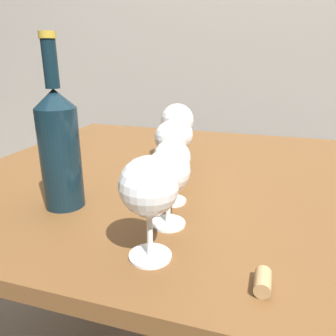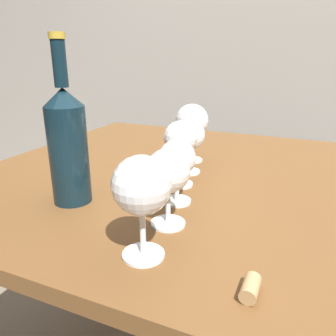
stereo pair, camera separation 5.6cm
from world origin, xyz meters
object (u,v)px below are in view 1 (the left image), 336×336
at_px(wine_glass_pinot, 177,121).
at_px(wine_bottle, 59,146).
at_px(wine_glass_chardonnay, 168,173).
at_px(wine_glass_cabernet, 177,136).
at_px(cork, 263,282).
at_px(wine_glass_empty, 172,160).
at_px(wine_glass_merlot, 149,188).
at_px(wine_glass_port, 171,140).

relative_size(wine_glass_pinot, wine_bottle, 0.49).
height_order(wine_glass_chardonnay, wine_bottle, wine_bottle).
height_order(wine_glass_chardonnay, wine_glass_pinot, wine_glass_pinot).
bearing_deg(wine_glass_cabernet, cork, -60.23).
bearing_deg(wine_glass_empty, cork, -49.39).
height_order(wine_glass_pinot, cork, wine_glass_pinot).
relative_size(wine_glass_cabernet, wine_bottle, 0.42).
xyz_separation_m(wine_glass_merlot, wine_bottle, (-0.23, 0.12, 0.01)).
distance_m(wine_glass_merlot, wine_glass_pinot, 0.49).
xyz_separation_m(wine_glass_pinot, cork, (0.26, -0.50, -0.10)).
xyz_separation_m(wine_glass_port, cork, (0.22, -0.31, -0.10)).
xyz_separation_m(wine_glass_port, wine_bottle, (-0.17, -0.17, 0.02)).
relative_size(wine_glass_port, wine_glass_pinot, 0.94).
xyz_separation_m(wine_glass_chardonnay, wine_glass_empty, (-0.02, 0.10, -0.01)).
distance_m(wine_glass_chardonnay, wine_glass_cabernet, 0.29).
relative_size(wine_glass_empty, wine_glass_cabernet, 0.95).
bearing_deg(wine_glass_pinot, cork, -62.56).
relative_size(wine_glass_chardonnay, wine_glass_cabernet, 1.02).
xyz_separation_m(wine_glass_chardonnay, wine_glass_pinot, (-0.09, 0.37, 0.01)).
distance_m(wine_glass_chardonnay, wine_bottle, 0.22).
xyz_separation_m(wine_glass_merlot, wine_glass_cabernet, (-0.07, 0.38, -0.02)).
height_order(wine_glass_chardonnay, wine_glass_cabernet, wine_glass_chardonnay).
relative_size(wine_glass_chardonnay, cork, 3.37).
xyz_separation_m(wine_glass_pinot, wine_bottle, (-0.13, -0.36, 0.01)).
height_order(wine_glass_merlot, wine_glass_chardonnay, wine_glass_merlot).
xyz_separation_m(wine_glass_chardonnay, wine_glass_cabernet, (-0.06, 0.28, -0.00)).
bearing_deg(wine_glass_chardonnay, wine_glass_port, 105.28).
height_order(wine_glass_merlot, wine_glass_port, wine_glass_merlot).
bearing_deg(wine_glass_chardonnay, wine_bottle, 176.10).
bearing_deg(wine_bottle, cork, -20.06).
relative_size(wine_glass_empty, wine_bottle, 0.41).
bearing_deg(wine_glass_merlot, wine_bottle, 152.17).
xyz_separation_m(wine_glass_cabernet, cork, (0.23, -0.41, -0.08)).
distance_m(wine_glass_merlot, cork, 0.19).
height_order(wine_glass_pinot, wine_bottle, wine_bottle).
distance_m(wine_glass_empty, cork, 0.30).
height_order(wine_glass_merlot, wine_glass_cabernet, wine_glass_merlot).
distance_m(wine_glass_chardonnay, wine_glass_empty, 0.10).
height_order(wine_glass_port, cork, wine_glass_port).
relative_size(wine_glass_merlot, cork, 3.79).
relative_size(wine_glass_pinot, cork, 3.86).
bearing_deg(wine_bottle, wine_glass_chardonnay, -3.90).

